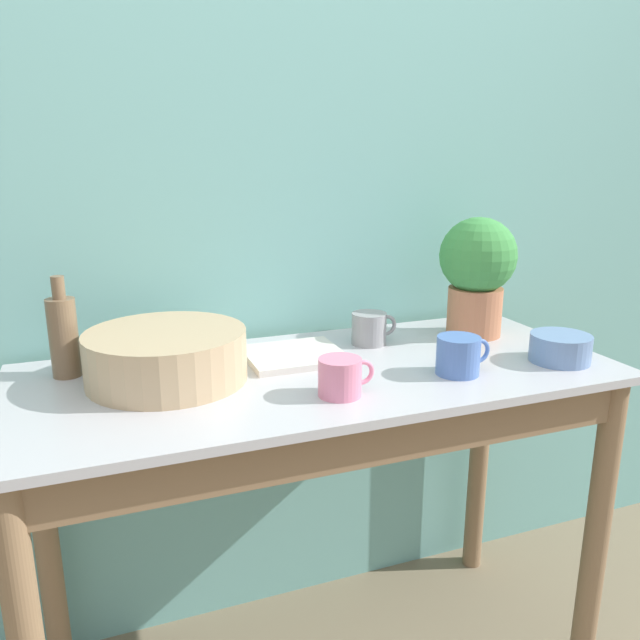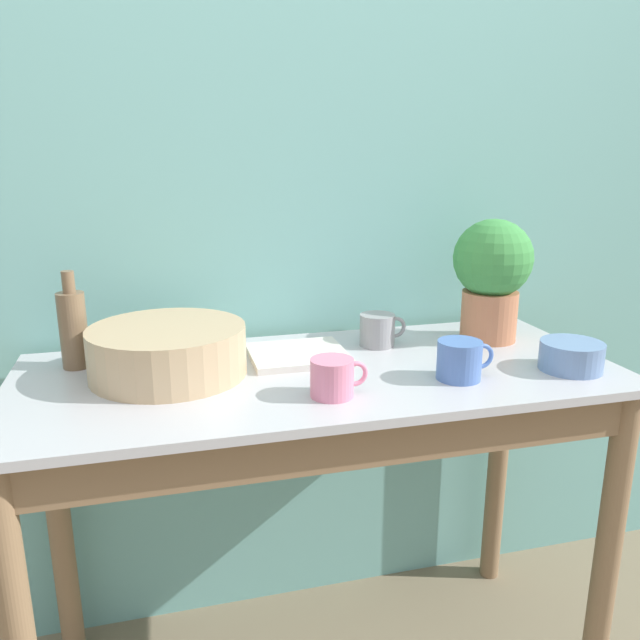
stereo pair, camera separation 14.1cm
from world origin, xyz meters
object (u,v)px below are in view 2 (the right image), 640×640
at_px(mug_grey, 378,330).
at_px(mug_pink, 333,378).
at_px(potted_plant, 492,273).
at_px(bottle_tall, 73,328).
at_px(bowl_small_blue, 571,356).
at_px(tray_board, 298,355).
at_px(mug_blue, 460,360).
at_px(bowl_wash_large, 168,351).

bearing_deg(mug_grey, mug_pink, -124.41).
distance_m(potted_plant, mug_grey, 0.34).
xyz_separation_m(bottle_tall, mug_pink, (0.53, -0.33, -0.06)).
xyz_separation_m(bowl_small_blue, tray_board, (-0.59, 0.25, -0.03)).
relative_size(potted_plant, bowl_small_blue, 2.25).
bearing_deg(mug_blue, bowl_small_blue, -2.32).
distance_m(potted_plant, tray_board, 0.56).
bearing_deg(mug_pink, bottle_tall, 148.52).
bearing_deg(tray_board, mug_grey, 11.30).
relative_size(potted_plant, bottle_tall, 1.41).
distance_m(bottle_tall, bowl_small_blue, 1.15).
bearing_deg(mug_grey, tray_board, -168.70).
xyz_separation_m(mug_grey, bowl_small_blue, (0.37, -0.29, -0.01)).
xyz_separation_m(mug_blue, bowl_small_blue, (0.28, -0.01, -0.01)).
bearing_deg(mug_grey, bowl_wash_large, -170.65).
distance_m(mug_blue, mug_pink, 0.30).
bearing_deg(bottle_tall, mug_blue, -19.88).
height_order(mug_pink, bowl_small_blue, mug_pink).
height_order(bottle_tall, mug_grey, bottle_tall).
xyz_separation_m(mug_grey, mug_pink, (-0.21, -0.30, -0.00)).
relative_size(potted_plant, tray_board, 1.38).
bearing_deg(mug_blue, bottle_tall, 160.12).
bearing_deg(tray_board, bottle_tall, 172.68).
bearing_deg(mug_blue, bowl_wash_large, 162.95).
bearing_deg(tray_board, bowl_wash_large, -172.07).
height_order(mug_grey, bowl_small_blue, mug_grey).
distance_m(bowl_wash_large, mug_blue, 0.65).
bearing_deg(bowl_wash_large, mug_blue, -17.05).
bearing_deg(potted_plant, mug_pink, -151.28).
relative_size(bottle_tall, mug_grey, 1.84).
relative_size(mug_blue, bowl_small_blue, 0.93).
bearing_deg(mug_blue, potted_plant, 50.18).
xyz_separation_m(mug_blue, mug_grey, (-0.09, 0.28, -0.00)).
height_order(bowl_wash_large, tray_board, bowl_wash_large).
relative_size(mug_blue, mug_pink, 1.08).
xyz_separation_m(potted_plant, tray_board, (-0.53, -0.02, -0.17)).
bearing_deg(mug_pink, bowl_small_blue, 1.38).
xyz_separation_m(bottle_tall, mug_blue, (0.83, -0.30, -0.05)).
distance_m(mug_grey, tray_board, 0.23).
height_order(bowl_small_blue, tray_board, bowl_small_blue).
xyz_separation_m(mug_pink, tray_board, (-0.02, 0.26, -0.03)).
bearing_deg(bottle_tall, bowl_small_blue, -15.72).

